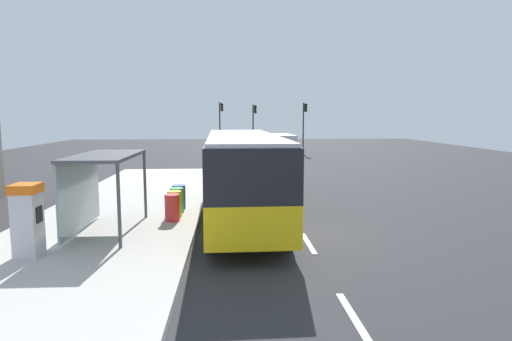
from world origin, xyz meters
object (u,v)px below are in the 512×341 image
at_px(traffic_light_near_side, 304,120).
at_px(sedan_near, 271,145).
at_px(bus, 242,171).
at_px(traffic_light_median, 254,121).
at_px(recycling_bin_red, 172,208).
at_px(recycling_bin_yellow, 175,204).
at_px(white_van, 281,146).
at_px(ticket_machine, 28,219).
at_px(recycling_bin_green, 177,200).
at_px(traffic_light_far_side, 221,120).
at_px(recycling_bin_blue, 179,197).
at_px(bus_shelter, 96,173).

bearing_deg(traffic_light_near_side, sedan_near, 146.39).
xyz_separation_m(bus, traffic_light_median, (2.11, 30.55, 1.52)).
bearing_deg(recycling_bin_red, recycling_bin_yellow, 90.00).
bearing_deg(recycling_bin_yellow, bus, 1.00).
relative_size(white_van, traffic_light_near_side, 1.01).
xyz_separation_m(sedan_near, recycling_bin_yellow, (-6.50, -31.12, -0.14)).
bearing_deg(traffic_light_median, ticket_machine, -102.72).
distance_m(recycling_bin_green, traffic_light_near_side, 30.04).
bearing_deg(traffic_light_far_side, sedan_near, 13.80).
bearing_deg(white_van, traffic_light_far_side, 122.60).
height_order(recycling_bin_yellow, traffic_light_near_side, traffic_light_near_side).
bearing_deg(recycling_bin_blue, bus_shelter, -123.23).
bearing_deg(sedan_near, recycling_bin_blue, -102.33).
xyz_separation_m(white_van, traffic_light_far_side, (-5.30, 8.29, 2.15)).
xyz_separation_m(white_van, recycling_bin_yellow, (-6.40, -21.50, -0.69)).
bearing_deg(recycling_bin_blue, traffic_light_median, 81.05).
relative_size(recycling_bin_red, recycling_bin_green, 1.00).
bearing_deg(recycling_bin_green, bus, -14.78).
bearing_deg(bus_shelter, bus, 23.27).
bearing_deg(traffic_light_far_side, bus_shelter, -95.95).
xyz_separation_m(ticket_machine, bus_shelter, (1.09, 2.45, 0.93)).
bearing_deg(bus, recycling_bin_green, 165.22).
height_order(sedan_near, ticket_machine, ticket_machine).
distance_m(traffic_light_near_side, bus_shelter, 33.21).
relative_size(sedan_near, ticket_machine, 2.29).
relative_size(traffic_light_near_side, traffic_light_far_side, 0.99).
distance_m(ticket_machine, recycling_bin_red, 5.01).
height_order(bus, white_van, bus).
bearing_deg(traffic_light_median, sedan_near, 15.49).
bearing_deg(white_van, bus_shelter, -110.15).
height_order(white_van, recycling_bin_red, white_van).
height_order(recycling_bin_red, traffic_light_median, traffic_light_median).
height_order(recycling_bin_red, recycling_bin_green, same).
distance_m(sedan_near, recycling_bin_green, 31.10).
relative_size(bus, traffic_light_far_side, 2.10).
distance_m(recycling_bin_red, traffic_light_median, 31.74).
relative_size(recycling_bin_red, traffic_light_far_side, 0.18).
relative_size(bus, traffic_light_median, 2.18).
height_order(recycling_bin_green, traffic_light_far_side, traffic_light_far_side).
height_order(recycling_bin_red, traffic_light_near_side, traffic_light_near_side).
bearing_deg(bus, bus_shelter, -156.73).
relative_size(recycling_bin_green, recycling_bin_blue, 1.00).
bearing_deg(recycling_bin_blue, traffic_light_near_side, 70.64).
xyz_separation_m(recycling_bin_red, traffic_light_median, (4.60, 31.29, 2.71)).
xyz_separation_m(bus, bus_shelter, (-4.70, -2.02, 0.25)).
xyz_separation_m(sedan_near, traffic_light_median, (-1.90, -0.53, 2.57)).
xyz_separation_m(ticket_machine, traffic_light_near_side, (13.00, 33.42, 2.28)).
xyz_separation_m(sedan_near, ticket_machine, (-9.81, -35.55, 0.38)).
relative_size(sedan_near, recycling_bin_red, 4.68).
xyz_separation_m(recycling_bin_red, bus_shelter, (-2.21, -1.28, 1.44)).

